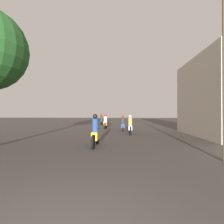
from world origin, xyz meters
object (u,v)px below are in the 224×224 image
at_px(motorcycle_white, 105,121).
at_px(motorcycle_black, 101,120).
at_px(motorcycle_silver, 130,126).
at_px(motorcycle_orange, 106,123).
at_px(motorcycle_yellow, 95,133).
at_px(motorcycle_blue, 123,125).
at_px(building_right_near, 223,97).

distance_m(motorcycle_white, motorcycle_black, 2.65).
height_order(motorcycle_silver, motorcycle_orange, motorcycle_orange).
xyz_separation_m(motorcycle_yellow, motorcycle_blue, (1.43, 7.85, -0.07)).
xyz_separation_m(motorcycle_orange, motorcycle_white, (-0.48, 4.07, -0.04)).
bearing_deg(motorcycle_orange, motorcycle_blue, -48.05).
bearing_deg(motorcycle_black, motorcycle_silver, -75.28).
bearing_deg(motorcycle_blue, motorcycle_orange, 125.12).
distance_m(motorcycle_blue, motorcycle_orange, 3.03).
relative_size(motorcycle_orange, motorcycle_black, 1.19).
bearing_deg(motorcycle_blue, motorcycle_yellow, -103.54).
relative_size(motorcycle_silver, motorcycle_orange, 0.89).
distance_m(motorcycle_yellow, motorcycle_silver, 5.59).
distance_m(motorcycle_yellow, building_right_near, 10.15).
height_order(motorcycle_blue, building_right_near, building_right_near).
bearing_deg(motorcycle_white, building_right_near, -52.89).
height_order(motorcycle_orange, building_right_near, building_right_near).
xyz_separation_m(motorcycle_silver, motorcycle_orange, (-2.45, 5.01, 0.00)).
height_order(motorcycle_yellow, motorcycle_white, motorcycle_yellow).
height_order(motorcycle_blue, motorcycle_black, motorcycle_black).
bearing_deg(building_right_near, motorcycle_orange, 148.34).
xyz_separation_m(motorcycle_blue, motorcycle_white, (-2.36, 6.45, 0.00)).
bearing_deg(motorcycle_yellow, motorcycle_silver, 70.90).
relative_size(motorcycle_silver, motorcycle_white, 0.94).
distance_m(motorcycle_blue, motorcycle_black, 9.51).
relative_size(motorcycle_silver, motorcycle_black, 1.06).
distance_m(motorcycle_silver, motorcycle_black, 12.19).
distance_m(motorcycle_yellow, motorcycle_blue, 7.98).
xyz_separation_m(motorcycle_white, motorcycle_black, (-0.77, 2.54, 0.05)).
bearing_deg(building_right_near, motorcycle_white, 134.87).
xyz_separation_m(motorcycle_yellow, building_right_near, (8.81, 4.52, 2.24)).
relative_size(motorcycle_orange, building_right_near, 0.29).
distance_m(motorcycle_blue, motorcycle_white, 6.86).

